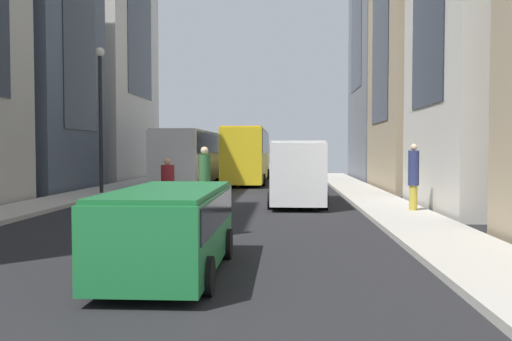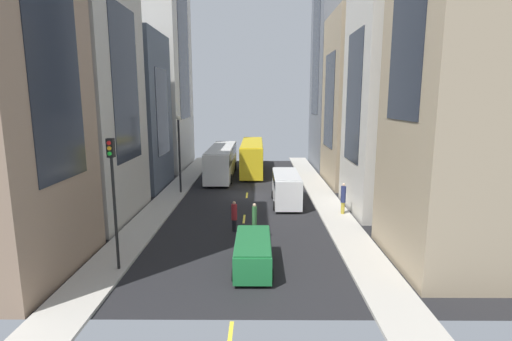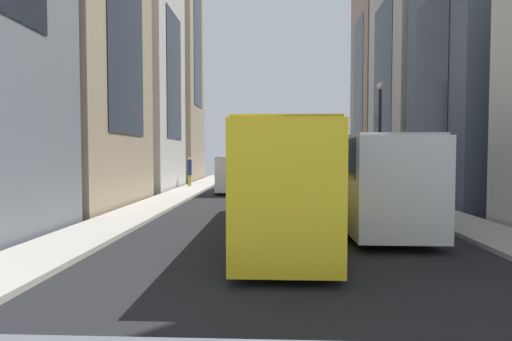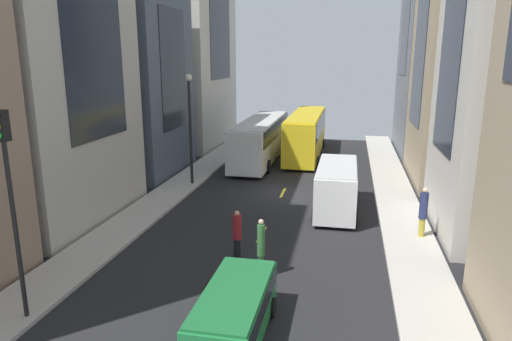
{
  "view_description": "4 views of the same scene",
  "coord_description": "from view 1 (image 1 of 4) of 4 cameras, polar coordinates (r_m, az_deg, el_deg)",
  "views": [
    {
      "loc": [
        2.85,
        -24.71,
        2.28
      ],
      "look_at": [
        1.5,
        -0.4,
        1.29
      ],
      "focal_mm": 37.32,
      "sensor_mm": 36.0,
      "label": 1
    },
    {
      "loc": [
        1.01,
        -33.52,
        8.44
      ],
      "look_at": [
        0.82,
        -0.69,
        2.4
      ],
      "focal_mm": 26.93,
      "sensor_mm": 36.0,
      "label": 2
    },
    {
      "loc": [
        0.56,
        25.76,
        2.78
      ],
      "look_at": [
        1.77,
        -2.64,
        1.55
      ],
      "focal_mm": 28.13,
      "sensor_mm": 36.0,
      "label": 3
    },
    {
      "loc": [
        3.78,
        -26.9,
        8.11
      ],
      "look_at": [
        -1.23,
        -2.28,
        1.91
      ],
      "focal_mm": 32.18,
      "sensor_mm": 36.0,
      "label": 4
    }
  ],
  "objects": [
    {
      "name": "streetlamp_near",
      "position": [
        26.84,
        -16.33,
        6.85
      ],
      "size": [
        0.44,
        0.44,
        6.99
      ],
      "color": "black",
      "rests_on": "ground"
    },
    {
      "name": "building_east_2",
      "position": [
        32.23,
        21.93,
        13.03
      ],
      "size": [
        9.78,
        8.85,
        16.7
      ],
      "color": "tan",
      "rests_on": "ground"
    },
    {
      "name": "lane_stripe_3",
      "position": [
        24.97,
        -3.4,
        -2.89
      ],
      "size": [
        0.16,
        2.0,
        0.01
      ],
      "primitive_type": "cube",
      "color": "yellow",
      "rests_on": "ground"
    },
    {
      "name": "city_bus_white",
      "position": [
        33.81,
        -6.87,
        1.86
      ],
      "size": [
        2.8,
        12.55,
        3.35
      ],
      "color": "silver",
      "rests_on": "ground"
    },
    {
      "name": "lane_stripe_5",
      "position": [
        38.88,
        -1.04,
        -1.01
      ],
      "size": [
        0.16,
        2.0,
        0.01
      ],
      "primitive_type": "cube",
      "color": "yellow",
      "rests_on": "ground"
    },
    {
      "name": "pedestrian_crossing_mid",
      "position": [
        19.16,
        16.53,
        -0.48
      ],
      "size": [
        0.37,
        0.37,
        2.3
      ],
      "rotation": [
        0.0,
        0.0,
        3.18
      ],
      "color": "gold",
      "rests_on": "ground"
    },
    {
      "name": "car_green_0",
      "position": [
        9.82,
        -9.22,
        -5.64
      ],
      "size": [
        1.96,
        4.52,
        1.56
      ],
      "color": "#1E7238",
      "rests_on": "ground"
    },
    {
      "name": "lane_stripe_1",
      "position": [
        11.31,
        -11.65,
        -9.31
      ],
      "size": [
        0.16,
        2.0,
        0.01
      ],
      "primitive_type": "cube",
      "color": "yellow",
      "rests_on": "ground"
    },
    {
      "name": "delivery_van_white",
      "position": [
        21.82,
        4.38,
        0.32
      ],
      "size": [
        2.25,
        5.98,
        2.58
      ],
      "color": "white",
      "rests_on": "ground"
    },
    {
      "name": "lane_stripe_6",
      "position": [
        45.85,
        -0.4,
        -0.5
      ],
      "size": [
        0.16,
        2.0,
        0.01
      ],
      "primitive_type": "cube",
      "color": "yellow",
      "rests_on": "ground"
    },
    {
      "name": "sidewalk_east",
      "position": [
        25.1,
        12.04,
        -2.75
      ],
      "size": [
        2.34,
        44.0,
        0.15
      ],
      "primitive_type": "cube",
      "color": "#B2ADA3",
      "rests_on": "ground"
    },
    {
      "name": "lane_stripe_4",
      "position": [
        31.91,
        -1.96,
        -1.75
      ],
      "size": [
        0.16,
        2.0,
        0.01
      ],
      "primitive_type": "cube",
      "color": "yellow",
      "rests_on": "ground"
    },
    {
      "name": "pedestrian_waiting_curb",
      "position": [
        15.52,
        -9.45,
        -2.18
      ],
      "size": [
        0.38,
        0.38,
        2.02
      ],
      "rotation": [
        0.0,
        0.0,
        1.16
      ],
      "color": "black",
      "rests_on": "ground"
    },
    {
      "name": "ground_plane",
      "position": [
        24.97,
        -3.4,
        -2.9
      ],
      "size": [
        39.78,
        39.78,
        0.0
      ],
      "primitive_type": "plane",
      "color": "black"
    },
    {
      "name": "pedestrian_crossing_near",
      "position": [
        13.64,
        -5.53,
        -1.97
      ],
      "size": [
        0.3,
        0.3,
        2.34
      ],
      "rotation": [
        0.0,
        0.0,
        6.21
      ],
      "color": "#336B38",
      "rests_on": "ground"
    },
    {
      "name": "streetcar_yellow",
      "position": [
        36.29,
        -0.88,
        2.09
      ],
      "size": [
        2.7,
        12.46,
        3.59
      ],
      "color": "yellow",
      "rests_on": "ground"
    },
    {
      "name": "sidewalk_west",
      "position": [
        26.59,
        -17.96,
        -2.53
      ],
      "size": [
        2.34,
        44.0,
        0.15
      ],
      "primitive_type": "cube",
      "color": "#B2ADA3",
      "rests_on": "ground"
    },
    {
      "name": "lane_stripe_2",
      "position": [
        18.08,
        -5.95,
        -4.9
      ],
      "size": [
        0.16,
        2.0,
        0.01
      ],
      "primitive_type": "cube",
      "color": "yellow",
      "rests_on": "ground"
    }
  ]
}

